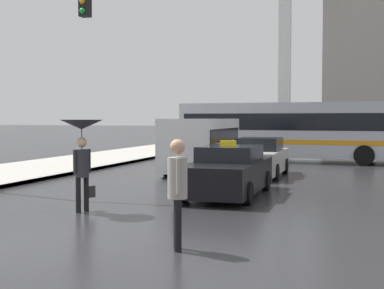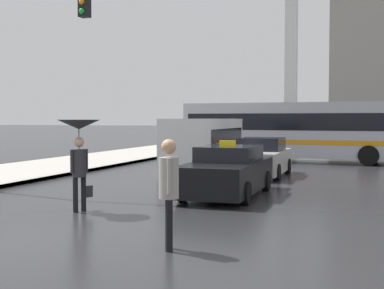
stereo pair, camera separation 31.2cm
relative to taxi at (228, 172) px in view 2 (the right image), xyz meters
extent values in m
plane|color=#262628|center=(-2.00, -7.18, -0.67)|extent=(300.00, 300.00, 0.00)
cube|color=black|center=(0.00, -0.04, -0.10)|extent=(1.80, 4.64, 0.82)
cube|color=black|center=(0.00, 0.19, 0.53)|extent=(1.58, 2.09, 0.43)
cylinder|color=black|center=(0.85, -1.48, -0.37)|extent=(0.20, 0.60, 0.60)
cylinder|color=black|center=(-0.86, -1.48, -0.37)|extent=(0.20, 0.60, 0.60)
cylinder|color=black|center=(0.85, 1.40, -0.37)|extent=(0.20, 0.60, 0.60)
cylinder|color=black|center=(-0.85, 1.40, -0.37)|extent=(0.20, 0.60, 0.60)
cube|color=yellow|center=(0.00, -0.04, 0.83)|extent=(0.44, 0.16, 0.16)
cube|color=#B7B2AD|center=(-0.10, 5.40, -0.10)|extent=(1.80, 4.21, 0.82)
cube|color=black|center=(-0.10, 5.61, 0.55)|extent=(1.58, 1.89, 0.48)
cylinder|color=black|center=(0.75, 4.10, -0.37)|extent=(0.20, 0.60, 0.60)
cylinder|color=black|center=(-0.96, 4.10, -0.37)|extent=(0.20, 0.60, 0.60)
cylinder|color=black|center=(0.75, 6.70, -0.37)|extent=(0.20, 0.60, 0.60)
cylinder|color=black|center=(-0.96, 6.70, -0.37)|extent=(0.20, 0.60, 0.60)
cube|color=white|center=(-2.60, 6.22, 0.51)|extent=(2.12, 5.75, 2.04)
cube|color=black|center=(-2.60, 6.22, 0.87)|extent=(2.13, 5.30, 0.53)
cube|color=red|center=(-2.60, 6.22, 0.25)|extent=(2.13, 5.53, 0.14)
cylinder|color=black|center=(-1.62, 4.52, -0.36)|extent=(0.21, 0.63, 0.63)
cylinder|color=black|center=(-3.52, 4.49, -0.36)|extent=(0.21, 0.63, 0.63)
cylinder|color=black|center=(-1.69, 7.95, -0.36)|extent=(0.21, 0.63, 0.63)
cylinder|color=black|center=(-3.59, 7.91, -0.36)|extent=(0.21, 0.63, 0.63)
cube|color=#B2B7C1|center=(0.07, 12.90, 0.97)|extent=(11.30, 3.45, 2.74)
cube|color=black|center=(0.07, 12.90, 1.37)|extent=(10.74, 3.42, 0.84)
cube|color=orange|center=(0.07, 12.90, 0.38)|extent=(10.96, 3.45, 0.24)
cylinder|color=black|center=(4.05, 13.76, -0.19)|extent=(0.98, 0.36, 0.96)
cylinder|color=black|center=(3.84, 11.37, -0.19)|extent=(0.98, 0.36, 0.96)
cylinder|color=black|center=(-3.43, 14.41, -0.19)|extent=(0.98, 0.36, 0.96)
cylinder|color=black|center=(-3.64, 12.01, -0.19)|extent=(0.98, 0.36, 0.96)
cylinder|color=black|center=(-2.71, -3.80, -0.26)|extent=(0.16, 0.16, 0.83)
cylinder|color=black|center=(-2.61, -3.61, -0.26)|extent=(0.16, 0.16, 0.83)
cylinder|color=#28282D|center=(-2.66, -3.71, 0.48)|extent=(0.44, 0.44, 0.66)
sphere|color=#DBAD89|center=(-2.66, -3.71, 0.98)|extent=(0.24, 0.24, 0.24)
cylinder|color=#28282D|center=(-2.75, -3.88, 0.53)|extent=(0.09, 0.09, 0.56)
cylinder|color=#28282D|center=(-2.56, -3.53, 0.53)|extent=(0.09, 0.09, 0.56)
cone|color=#232328|center=(-2.66, -3.71, 1.40)|extent=(1.01, 1.01, 0.23)
cylinder|color=black|center=(-2.66, -3.71, 1.05)|extent=(0.02, 0.02, 0.68)
cube|color=#262628|center=(-2.57, -3.44, -0.22)|extent=(0.17, 0.21, 0.28)
cylinder|color=black|center=(0.62, -6.40, -0.24)|extent=(0.16, 0.16, 0.87)
cylinder|color=black|center=(0.71, -6.60, -0.24)|extent=(0.16, 0.16, 0.87)
cylinder|color=gray|center=(0.66, -6.50, 0.55)|extent=(0.44, 0.44, 0.69)
sphere|color=tan|center=(0.66, -6.50, 1.07)|extent=(0.25, 0.25, 0.25)
cylinder|color=gray|center=(0.58, -6.31, 0.60)|extent=(0.09, 0.09, 0.59)
cylinder|color=gray|center=(0.74, -6.69, 0.60)|extent=(0.09, 0.09, 0.59)
cube|color=black|center=(-3.84, -1.31, 4.79)|extent=(0.28, 0.28, 0.80)
sphere|color=orange|center=(-3.84, -1.47, 4.79)|extent=(0.16, 0.16, 0.16)
sphere|color=green|center=(-3.84, -1.47, 4.53)|extent=(0.16, 0.16, 0.16)
cube|color=white|center=(-2.00, 27.39, 9.29)|extent=(0.90, 0.90, 19.91)
camera|label=1|loc=(3.52, -14.89, 1.53)|focal=50.00mm
camera|label=2|loc=(3.81, -14.80, 1.53)|focal=50.00mm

